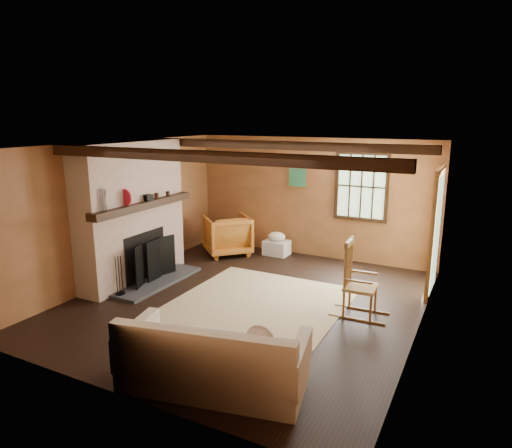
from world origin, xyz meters
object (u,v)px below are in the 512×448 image
Objects in this scene: fireplace at (133,218)px; laundry_basket at (277,248)px; armchair at (227,235)px; sofa at (213,363)px; rocking_chair at (358,284)px.

fireplace reaches higher than laundry_basket.
fireplace is 2.67× the size of armchair.
sofa is (3.00, -2.19, -0.82)m from fireplace.
sofa is at bearing 157.84° from rocking_chair.
sofa is at bearing -36.15° from fireplace.
armchair is at bearing 58.50° from rocking_chair.
fireplace is at bearing 25.78° from armchair.
rocking_chair is 2.23× the size of laundry_basket.
sofa is 4.82m from armchair.
rocking_chair reaches higher than sofa.
rocking_chair is at bearing 4.41° from fireplace.
laundry_basket is at bearing 94.85° from sofa.
armchair reaches higher than laundry_basket.
armchair is (-0.94, -0.41, 0.26)m from laundry_basket.
fireplace is at bearing -123.25° from laundry_basket.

